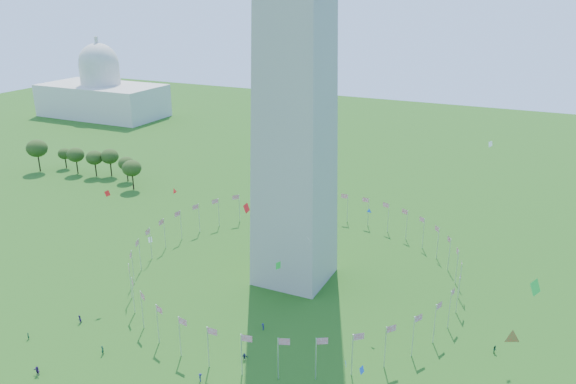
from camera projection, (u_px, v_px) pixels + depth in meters
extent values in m
cylinder|color=silver|center=(458.00, 295.00, 125.12)|extent=(0.24, 0.24, 9.00)
cylinder|color=silver|center=(460.00, 281.00, 131.29)|extent=(0.24, 0.24, 9.00)
cylinder|color=silver|center=(457.00, 267.00, 137.74)|extent=(0.24, 0.24, 9.00)
cylinder|color=silver|center=(449.00, 255.00, 144.30)|extent=(0.24, 0.24, 9.00)
cylinder|color=silver|center=(438.00, 243.00, 150.76)|extent=(0.24, 0.24, 9.00)
cylinder|color=silver|center=(423.00, 233.00, 156.93)|extent=(0.24, 0.24, 9.00)
cylinder|color=silver|center=(407.00, 225.00, 162.61)|extent=(0.24, 0.24, 9.00)
cylinder|color=silver|center=(388.00, 218.00, 167.64)|extent=(0.24, 0.24, 9.00)
cylinder|color=silver|center=(368.00, 212.00, 171.85)|extent=(0.24, 0.24, 9.00)
cylinder|color=silver|center=(347.00, 208.00, 175.14)|extent=(0.24, 0.24, 9.00)
cylinder|color=silver|center=(326.00, 205.00, 177.38)|extent=(0.24, 0.24, 9.00)
cylinder|color=silver|center=(304.00, 204.00, 178.52)|extent=(0.24, 0.24, 9.00)
cylinder|color=silver|center=(282.00, 204.00, 178.53)|extent=(0.24, 0.24, 9.00)
cylinder|color=silver|center=(261.00, 205.00, 177.39)|extent=(0.24, 0.24, 9.00)
cylinder|color=silver|center=(239.00, 208.00, 175.15)|extent=(0.24, 0.24, 9.00)
cylinder|color=silver|center=(219.00, 212.00, 171.87)|extent=(0.24, 0.24, 9.00)
cylinder|color=silver|center=(199.00, 218.00, 167.66)|extent=(0.24, 0.24, 9.00)
cylinder|color=silver|center=(181.00, 225.00, 162.64)|extent=(0.24, 0.24, 9.00)
cylinder|color=silver|center=(165.00, 233.00, 156.96)|extent=(0.24, 0.24, 9.00)
cylinder|color=silver|center=(151.00, 243.00, 150.80)|extent=(0.24, 0.24, 9.00)
cylinder|color=silver|center=(140.00, 255.00, 144.34)|extent=(0.24, 0.24, 9.00)
cylinder|color=silver|center=(133.00, 267.00, 137.78)|extent=(0.24, 0.24, 9.00)
cylinder|color=silver|center=(130.00, 281.00, 131.32)|extent=(0.24, 0.24, 9.00)
cylinder|color=silver|center=(133.00, 295.00, 125.15)|extent=(0.24, 0.24, 9.00)
cylinder|color=silver|center=(142.00, 310.00, 119.47)|extent=(0.24, 0.24, 9.00)
cylinder|color=silver|center=(158.00, 324.00, 114.45)|extent=(0.24, 0.24, 9.00)
cylinder|color=silver|center=(180.00, 337.00, 110.23)|extent=(0.24, 0.24, 9.00)
cylinder|color=silver|center=(208.00, 347.00, 106.95)|extent=(0.24, 0.24, 9.00)
cylinder|color=silver|center=(242.00, 355.00, 104.70)|extent=(0.24, 0.24, 9.00)
cylinder|color=silver|center=(278.00, 359.00, 103.56)|extent=(0.24, 0.24, 9.00)
cylinder|color=silver|center=(316.00, 359.00, 103.55)|extent=(0.24, 0.24, 9.00)
cylinder|color=silver|center=(352.00, 355.00, 104.69)|extent=(0.24, 0.24, 9.00)
cylinder|color=silver|center=(385.00, 347.00, 106.93)|extent=(0.24, 0.24, 9.00)
cylinder|color=silver|center=(413.00, 337.00, 110.21)|extent=(0.24, 0.24, 9.00)
cylinder|color=silver|center=(435.00, 324.00, 114.42)|extent=(0.24, 0.24, 9.00)
cylinder|color=silver|center=(449.00, 310.00, 119.44)|extent=(0.24, 0.24, 9.00)
imported|color=#183E28|center=(103.00, 350.00, 111.94)|extent=(0.73, 0.83, 1.90)
imported|color=#20264B|center=(263.00, 327.00, 120.00)|extent=(1.17, 1.08, 1.59)
imported|color=#173A25|center=(28.00, 336.00, 116.80)|extent=(0.65, 0.57, 1.51)
imported|color=#351B51|center=(80.00, 319.00, 122.42)|extent=(0.86, 1.03, 1.89)
imported|color=#34194C|center=(37.00, 371.00, 105.91)|extent=(1.81, 0.96, 1.86)
imported|color=#1D2445|center=(244.00, 357.00, 110.16)|extent=(1.59, 1.07, 1.58)
imported|color=#1A4327|center=(495.00, 349.00, 112.32)|extent=(0.71, 0.88, 1.73)
imported|color=#21284E|center=(200.00, 378.00, 104.13)|extent=(1.14, 1.29, 1.74)
plane|color=white|center=(309.00, 240.00, 109.91)|extent=(1.62, 2.29, 1.97)
plane|color=green|center=(535.00, 287.00, 57.24)|extent=(0.96, 1.73, 1.81)
plane|color=red|center=(107.00, 193.00, 130.14)|extent=(0.42, 1.58, 1.63)
plane|color=red|center=(175.00, 191.00, 152.38)|extent=(0.49, 1.86, 1.83)
plane|color=yellow|center=(277.00, 204.00, 131.09)|extent=(1.42, 0.10, 1.41)
plane|color=red|center=(247.00, 208.00, 101.10)|extent=(2.00, 0.46, 1.96)
plane|color=white|center=(490.00, 144.00, 114.10)|extent=(1.02, 0.97, 1.41)
plane|color=blue|center=(362.00, 370.00, 90.82)|extent=(0.59, 1.42, 1.41)
plane|color=blue|center=(346.00, 363.00, 101.52)|extent=(0.83, 1.40, 1.51)
plane|color=green|center=(278.00, 266.00, 123.26)|extent=(1.74, 0.39, 1.78)
plane|color=white|center=(150.00, 240.00, 151.79)|extent=(0.40, 1.61, 1.56)
plane|color=blue|center=(369.00, 211.00, 120.08)|extent=(1.02, 0.20, 1.02)
plane|color=orange|center=(512.00, 338.00, 79.90)|extent=(2.01, 1.11, 2.04)
ellipsoid|color=#34521B|center=(38.00, 156.00, 223.42)|extent=(8.18, 8.18, 12.78)
ellipsoid|color=#34521B|center=(65.00, 159.00, 228.15)|extent=(5.23, 5.23, 8.17)
ellipsoid|color=#34521B|center=(76.00, 161.00, 220.81)|extent=(6.66, 6.66, 10.41)
ellipsoid|color=#34521B|center=(95.00, 164.00, 217.71)|extent=(6.52, 6.52, 10.18)
ellipsoid|color=#34521B|center=(110.00, 163.00, 217.95)|extent=(6.87, 6.87, 10.73)
ellipsoid|color=#34521B|center=(127.00, 169.00, 212.37)|extent=(6.01, 6.01, 9.39)
ellipsoid|color=#34521B|center=(132.00, 175.00, 203.25)|extent=(6.94, 6.94, 10.84)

